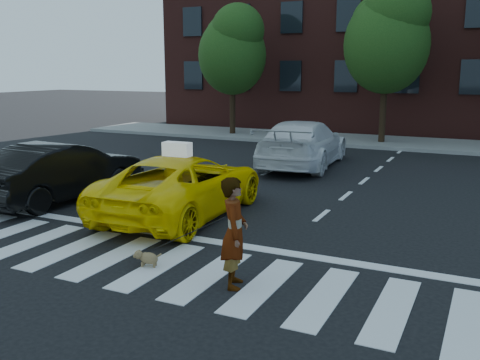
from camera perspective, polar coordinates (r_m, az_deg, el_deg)
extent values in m
plane|color=black|center=(9.57, -8.68, -9.06)|extent=(120.00, 120.00, 0.00)
cube|color=silver|center=(9.57, -8.68, -9.03)|extent=(13.00, 2.40, 0.01)
cube|color=silver|center=(10.85, -3.90, -6.39)|extent=(12.00, 0.30, 0.01)
cube|color=slate|center=(25.59, 13.94, 4.02)|extent=(30.00, 4.00, 0.15)
cube|color=#4F211C|center=(32.86, 17.29, 15.86)|extent=(26.00, 10.00, 12.00)
cylinder|color=black|center=(27.25, -0.81, 8.10)|extent=(0.28, 0.28, 3.25)
ellipsoid|color=#15370F|center=(27.20, -0.82, 13.16)|extent=(3.38, 3.38, 3.89)
sphere|color=#15370F|center=(26.90, -0.23, 15.67)|extent=(2.60, 2.60, 2.60)
sphere|color=#15370F|center=(27.62, -1.26, 14.89)|extent=(2.34, 2.34, 2.34)
cylinder|color=black|center=(24.84, 15.03, 7.68)|extent=(0.28, 0.28, 3.55)
ellipsoid|color=#15370F|center=(24.80, 15.36, 13.74)|extent=(3.69, 3.69, 4.25)
sphere|color=#15370F|center=(24.62, 16.39, 16.69)|extent=(2.84, 2.84, 2.84)
sphere|color=#15370F|center=(25.17, 14.77, 15.85)|extent=(2.56, 2.56, 2.56)
imported|color=yellow|center=(12.60, -6.14, -0.52)|extent=(2.57, 5.23, 1.43)
imported|color=black|center=(14.69, -18.45, 0.89)|extent=(1.93, 4.73, 1.52)
imported|color=silver|center=(18.89, 6.74, 3.89)|extent=(2.73, 5.77, 1.63)
imported|color=#999999|center=(8.36, -0.60, -5.64)|extent=(0.63, 0.76, 1.77)
ellipsoid|color=#98814D|center=(9.51, -9.71, -8.21)|extent=(0.41, 0.31, 0.21)
sphere|color=#98814D|center=(9.54, -10.78, -7.84)|extent=(0.20, 0.20, 0.15)
sphere|color=#98814D|center=(9.56, -11.14, -7.97)|extent=(0.09, 0.09, 0.07)
cylinder|color=#98814D|center=(9.44, -8.66, -7.97)|extent=(0.11, 0.07, 0.09)
sphere|color=#98814D|center=(9.57, -10.70, -7.49)|extent=(0.07, 0.07, 0.05)
sphere|color=#98814D|center=(9.48, -10.87, -7.68)|extent=(0.07, 0.07, 0.05)
cylinder|color=#98814D|center=(9.53, -10.40, -8.90)|extent=(0.05, 0.05, 0.10)
cylinder|color=#98814D|center=(9.61, -10.24, -8.71)|extent=(0.05, 0.05, 0.10)
cylinder|color=#98814D|center=(9.48, -9.13, -8.98)|extent=(0.05, 0.05, 0.10)
cylinder|color=#98814D|center=(9.56, -8.99, -8.79)|extent=(0.05, 0.05, 0.10)
cube|color=white|center=(12.27, -6.72, 3.29)|extent=(0.66, 0.31, 0.32)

